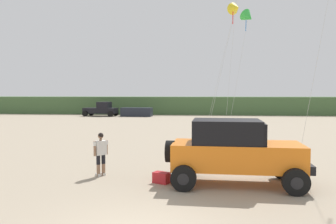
{
  "coord_description": "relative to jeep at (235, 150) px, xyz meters",
  "views": [
    {
      "loc": [
        1.48,
        -7.3,
        3.17
      ],
      "look_at": [
        0.15,
        5.87,
        2.44
      ],
      "focal_mm": 36.2,
      "sensor_mm": 36.0,
      "label": 1
    }
  ],
  "objects": [
    {
      "name": "kite_white_parafoil",
      "position": [
        0.76,
        8.4,
        6.89
      ],
      "size": [
        2.4,
        3.02,
        8.51
      ],
      "color": "yellow",
      "rests_on": "ground_plane"
    },
    {
      "name": "jeep",
      "position": [
        0.0,
        0.0,
        0.0
      ],
      "size": [
        4.89,
        2.52,
        2.26
      ],
      "color": "orange",
      "rests_on": "ground_plane"
    },
    {
      "name": "distant_sedan",
      "position": [
        -10.1,
        34.02,
        -0.6
      ],
      "size": [
        4.28,
        1.91,
        1.2
      ],
      "primitive_type": "cube",
      "rotation": [
        0.0,
        0.0,
        -0.05
      ],
      "color": "#1E232D",
      "rests_on": "ground_plane"
    },
    {
      "name": "distant_pickup",
      "position": [
        -15.12,
        34.13,
        -0.26
      ],
      "size": [
        4.77,
        2.8,
        1.98
      ],
      "color": "black",
      "rests_on": "ground_plane"
    },
    {
      "name": "dune_ridge",
      "position": [
        2.47,
        41.84,
        0.11
      ],
      "size": [
        90.0,
        8.41,
        2.62
      ],
      "primitive_type": "cube",
      "color": "#426038",
      "rests_on": "ground_plane"
    },
    {
      "name": "person_watching",
      "position": [
        -4.99,
        0.74,
        -0.26
      ],
      "size": [
        0.47,
        0.48,
        1.67
      ],
      "color": "#8C664C",
      "rests_on": "ground_plane"
    },
    {
      "name": "kite_yellow_diamond",
      "position": [
        2.06,
        12.8,
        7.34
      ],
      "size": [
        2.35,
        4.54,
        9.18
      ],
      "color": "green",
      "rests_on": "ground_plane"
    },
    {
      "name": "cooler_box",
      "position": [
        -2.55,
        -0.05,
        -1.01
      ],
      "size": [
        0.66,
        0.56,
        0.38
      ],
      "primitive_type": "cube",
      "rotation": [
        0.0,
        0.0,
        -0.44
      ],
      "color": "#B21E23",
      "rests_on": "ground_plane"
    }
  ]
}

